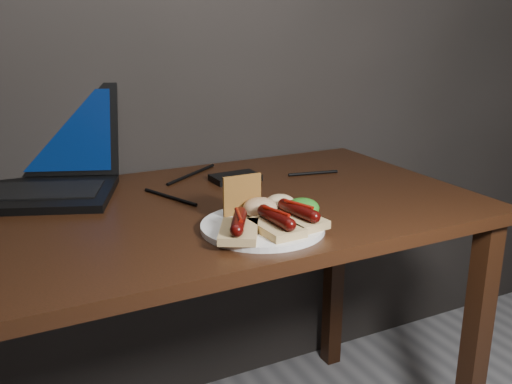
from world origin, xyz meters
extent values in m
cube|color=#32170C|center=(0.00, 1.38, 0.73)|extent=(1.40, 0.70, 0.03)
cube|color=#32170C|center=(0.65, 1.08, 0.36)|extent=(0.05, 0.05, 0.72)
cube|color=#32170C|center=(0.65, 1.68, 0.36)|extent=(0.05, 0.05, 0.72)
cube|color=black|center=(-0.26, 1.61, 0.76)|extent=(0.43, 0.37, 0.02)
cube|color=black|center=(-0.26, 1.61, 0.77)|extent=(0.34, 0.24, 0.00)
cube|color=black|center=(-0.20, 1.77, 0.88)|extent=(0.37, 0.22, 0.23)
cube|color=#062343|center=(-0.20, 1.77, 0.88)|extent=(0.33, 0.19, 0.20)
cube|color=black|center=(0.22, 1.54, 0.76)|extent=(0.13, 0.08, 0.02)
cylinder|color=black|center=(0.02, 1.46, 0.75)|extent=(0.07, 0.17, 0.01)
cylinder|color=black|center=(0.14, 1.63, 0.75)|extent=(0.18, 0.14, 0.01)
cylinder|color=black|center=(0.44, 1.50, 0.75)|extent=(0.14, 0.03, 0.01)
cylinder|color=white|center=(0.12, 1.19, 0.76)|extent=(0.30, 0.30, 0.01)
cube|color=tan|center=(0.05, 1.15, 0.77)|extent=(0.12, 0.13, 0.02)
cylinder|color=#430504|center=(0.05, 1.15, 0.79)|extent=(0.07, 0.09, 0.02)
sphere|color=#430504|center=(0.03, 1.11, 0.79)|extent=(0.02, 0.02, 0.02)
sphere|color=#430504|center=(0.07, 1.19, 0.79)|extent=(0.02, 0.02, 0.02)
cylinder|color=#650B04|center=(0.05, 1.15, 0.80)|extent=(0.03, 0.07, 0.01)
cube|color=tan|center=(0.12, 1.14, 0.77)|extent=(0.08, 0.12, 0.02)
cylinder|color=#430504|center=(0.12, 1.14, 0.79)|extent=(0.03, 0.10, 0.02)
sphere|color=#430504|center=(0.13, 1.09, 0.79)|extent=(0.03, 0.02, 0.02)
sphere|color=#430504|center=(0.12, 1.19, 0.79)|extent=(0.03, 0.02, 0.02)
cylinder|color=#650B04|center=(0.12, 1.14, 0.80)|extent=(0.03, 0.07, 0.01)
cube|color=tan|center=(0.18, 1.15, 0.77)|extent=(0.09, 0.12, 0.02)
cylinder|color=#430504|center=(0.18, 1.15, 0.79)|extent=(0.04, 0.10, 0.02)
sphere|color=#430504|center=(0.19, 1.11, 0.79)|extent=(0.03, 0.02, 0.02)
sphere|color=#430504|center=(0.18, 1.20, 0.79)|extent=(0.03, 0.02, 0.02)
cylinder|color=#650B04|center=(0.18, 1.15, 0.80)|extent=(0.03, 0.07, 0.01)
cube|color=#A0632B|center=(0.11, 1.26, 0.80)|extent=(0.09, 0.01, 0.08)
ellipsoid|color=#1D5A12|center=(0.21, 1.19, 0.78)|extent=(0.07, 0.07, 0.04)
ellipsoid|color=maroon|center=(0.14, 1.23, 0.78)|extent=(0.07, 0.07, 0.04)
ellipsoid|color=beige|center=(0.19, 1.24, 0.78)|extent=(0.06, 0.06, 0.04)
camera|label=1|loc=(-0.37, 0.24, 1.16)|focal=40.00mm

